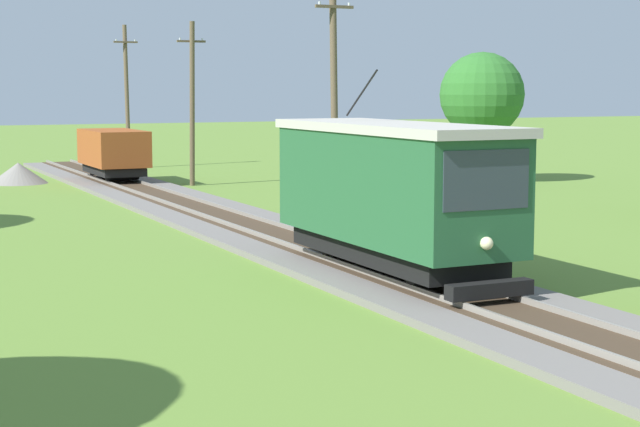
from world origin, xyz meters
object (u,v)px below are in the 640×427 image
(red_tram, at_px, (392,190))
(utility_pole_distant, at_px, (127,95))
(utility_pole_far, at_px, (192,102))
(gravel_pile, at_px, (18,173))
(tree_right_far, at_px, (482,95))
(utility_pole_mid, at_px, (334,99))
(freight_car, at_px, (113,152))

(red_tram, height_order, utility_pole_distant, utility_pole_distant)
(utility_pole_far, distance_m, utility_pole_distant, 12.09)
(gravel_pile, relative_size, tree_right_far, 0.44)
(utility_pole_mid, bearing_deg, utility_pole_distant, 90.00)
(red_tram, relative_size, gravel_pile, 3.01)
(red_tram, relative_size, utility_pole_mid, 1.02)
(utility_pole_far, xyz_separation_m, tree_right_far, (13.49, -4.31, 0.34))
(tree_right_far, bearing_deg, gravel_pile, 156.30)
(freight_car, bearing_deg, red_tram, -89.99)
(red_tram, xyz_separation_m, tree_right_far, (16.68, 20.84, 2.13))
(red_tram, bearing_deg, freight_car, 90.01)
(utility_pole_far, bearing_deg, utility_pole_mid, -90.00)
(utility_pole_far, relative_size, tree_right_far, 1.21)
(tree_right_far, bearing_deg, utility_pole_distant, 129.44)
(freight_car, distance_m, gravel_pile, 4.87)
(utility_pole_far, relative_size, gravel_pile, 2.74)
(freight_car, bearing_deg, gravel_pile, 151.28)
(utility_pole_mid, xyz_separation_m, gravel_pile, (-7.37, 20.23, -3.77))
(gravel_pile, bearing_deg, utility_pole_distant, 44.46)
(utility_pole_far, bearing_deg, freight_car, 141.30)
(red_tram, height_order, freight_car, red_tram)
(red_tram, distance_m, utility_pole_far, 25.42)
(freight_car, bearing_deg, utility_pole_distant, 71.42)
(gravel_pile, bearing_deg, utility_pole_far, -33.34)
(red_tram, distance_m, gravel_pile, 30.34)
(tree_right_far, bearing_deg, freight_car, 157.62)
(red_tram, bearing_deg, utility_pole_mid, 71.88)
(utility_pole_far, height_order, gravel_pile, utility_pole_far)
(utility_pole_distant, xyz_separation_m, gravel_pile, (-7.37, -7.24, -3.73))
(gravel_pile, xyz_separation_m, tree_right_far, (20.86, -9.16, 3.81))
(utility_pole_mid, relative_size, utility_pole_distant, 1.01)
(freight_car, relative_size, utility_pole_far, 0.67)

